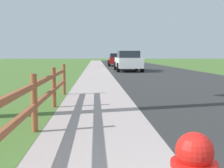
{
  "coord_description": "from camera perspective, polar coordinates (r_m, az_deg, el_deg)",
  "views": [
    {
      "loc": [
        -1.05,
        -0.51,
        1.34
      ],
      "look_at": [
        -0.6,
        7.42,
        0.5
      ],
      "focal_mm": 45.6,
      "sensor_mm": 36.0,
      "label": 1
    }
  ],
  "objects": [
    {
      "name": "ground_plane",
      "position": [
        25.57,
        -0.94,
        3.0
      ],
      "size": [
        120.0,
        120.0,
        0.0
      ],
      "primitive_type": "plane",
      "color": "#496E2E"
    },
    {
      "name": "grass_verge",
      "position": [
        27.76,
        -10.45,
        3.15
      ],
      "size": [
        5.0,
        66.0,
        0.0
      ],
      "primitive_type": "cube",
      "color": "#496E2E",
      "rests_on": "ground"
    },
    {
      "name": "rail_fence",
      "position": [
        5.03,
        -15.35,
        -2.79
      ],
      "size": [
        0.11,
        9.3,
        1.01
      ],
      "color": "brown",
      "rests_on": "ground"
    },
    {
      "name": "parked_car_red",
      "position": [
        32.69,
        1.02,
        4.92
      ],
      "size": [
        2.12,
        4.48,
        1.43
      ],
      "color": "maroon",
      "rests_on": "ground"
    },
    {
      "name": "road_asphalt",
      "position": [
        27.92,
        6.1,
        3.23
      ],
      "size": [
        7.0,
        66.0,
        0.01
      ],
      "primitive_type": "cube",
      "color": "#2E2E2E",
      "rests_on": "ground"
    },
    {
      "name": "curb_concrete",
      "position": [
        27.61,
        -7.35,
        3.18
      ],
      "size": [
        6.0,
        66.0,
        0.01
      ],
      "primitive_type": "cube",
      "color": "#AE9D9A",
      "rests_on": "ground"
    },
    {
      "name": "parked_suv_white",
      "position": [
        22.8,
        3.21,
        4.68
      ],
      "size": [
        2.03,
        4.86,
        1.6
      ],
      "color": "white",
      "rests_on": "ground"
    }
  ]
}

